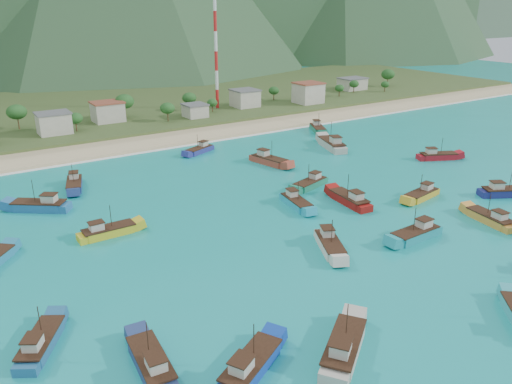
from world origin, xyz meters
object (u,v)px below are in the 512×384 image
radio_tower (216,51)px  boat_24 (200,150)px  boat_25 (152,364)px  boat_30 (269,161)px  boat_23 (505,192)px  boat_26 (40,206)px  boat_13 (318,129)px  boat_9 (250,367)px  boat_12 (330,245)px  boat_18 (332,145)px  boat_6 (296,203)px  boat_17 (350,200)px  boat_28 (344,349)px  boat_0 (108,232)px  boat_2 (422,195)px  boat_27 (74,185)px  boat_15 (41,344)px  boat_5 (437,156)px  boat_21 (310,184)px  boat_22 (490,219)px  boat_19 (416,234)px

radio_tower → boat_24: 61.69m
boat_25 → boat_30: boat_30 is taller
boat_23 → boat_24: (-41.12, 67.46, -0.13)m
boat_26 → boat_13: bearing=-40.1°
boat_9 → boat_12: (28.03, 18.68, -0.03)m
boat_18 → boat_6: bearing=-121.3°
boat_12 → boat_25: (-37.38, -12.11, 0.01)m
boat_17 → boat_18: 43.73m
boat_28 → radio_tower: bearing=121.2°
boat_18 → boat_26: boat_18 is taller
boat_0 → boat_17: boat_17 is taller
radio_tower → boat_0: radio_tower is taller
boat_2 → boat_27: bearing=42.6°
radio_tower → boat_12: size_ratio=3.90×
boat_18 → boat_28: boat_18 is taller
boat_2 → boat_25: 72.94m
boat_13 → boat_12: bearing=77.9°
boat_6 → boat_12: bearing=78.8°
boat_6 → boat_15: (-54.52, -20.07, -0.01)m
boat_27 → boat_30: (48.16, -9.19, 0.11)m
boat_5 → boat_30: size_ratio=0.92×
boat_6 → boat_0: bearing=-1.5°
boat_2 → boat_17: (-15.44, 6.16, 0.12)m
boat_13 → boat_0: bearing=52.3°
boat_21 → boat_15: bearing=96.8°
boat_23 → boat_9: bearing=-49.3°
boat_22 → boat_28: (-50.49, -13.82, 0.15)m
boat_5 → boat_15: boat_5 is taller
boat_9 → boat_21: size_ratio=1.02×
boat_30 → boat_19: bearing=74.0°
boat_13 → boat_22: bearing=101.7°
boat_13 → boat_6: bearing=72.6°
boat_5 → boat_17: 44.06m
boat_26 → radio_tower: bearing=-12.7°
boat_19 → boat_25: boat_19 is taller
boat_12 → boat_25: bearing=43.7°
boat_23 → boat_27: (-78.65, 56.96, -0.04)m
boat_12 → boat_15: bearing=27.1°
boat_12 → boat_30: 50.16m
boat_22 → boat_13: bearing=85.2°
boat_26 → boat_25: bearing=-142.4°
boat_0 → boat_19: 56.05m
boat_23 → boat_19: bearing=-55.3°
boat_9 → boat_18: 98.31m
boat_5 → boat_9: size_ratio=1.01×
boat_2 → boat_6: size_ratio=1.01×
boat_18 → boat_28: (-60.10, -71.32, -0.21)m
boat_6 → boat_24: (1.24, 47.16, -0.03)m
boat_13 → boat_24: bearing=27.7°
boat_21 → boat_28: size_ratio=0.94×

